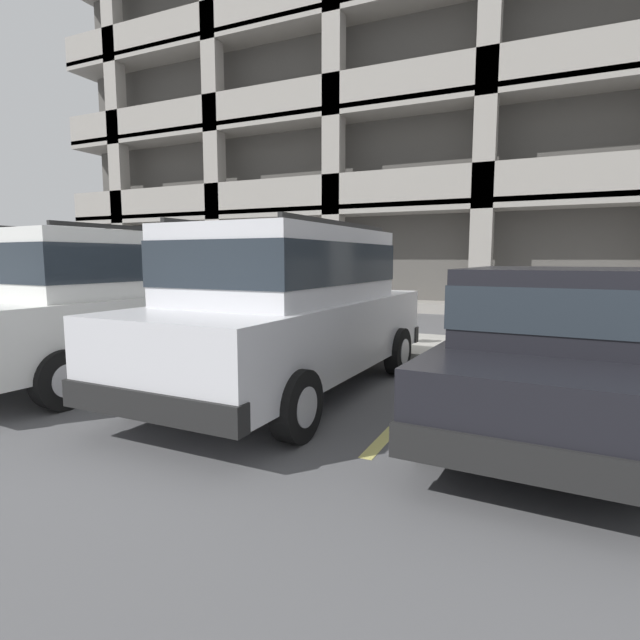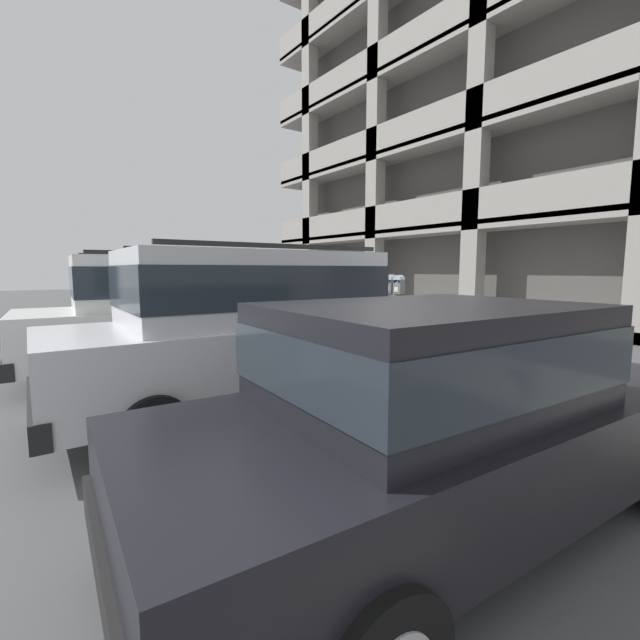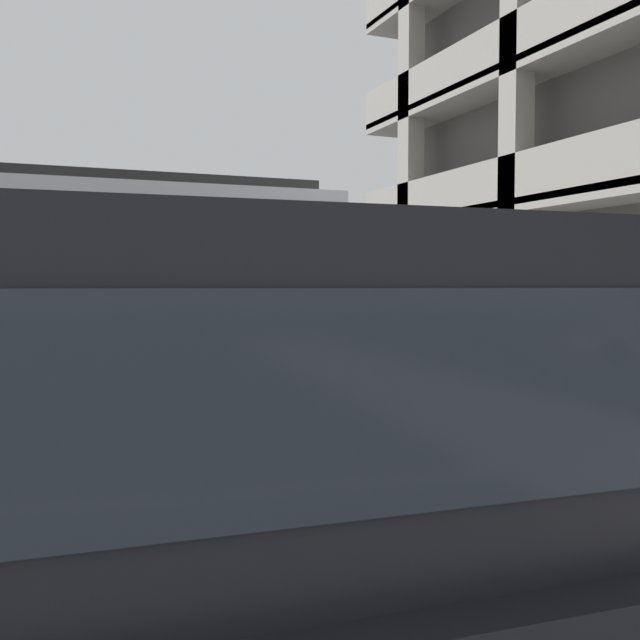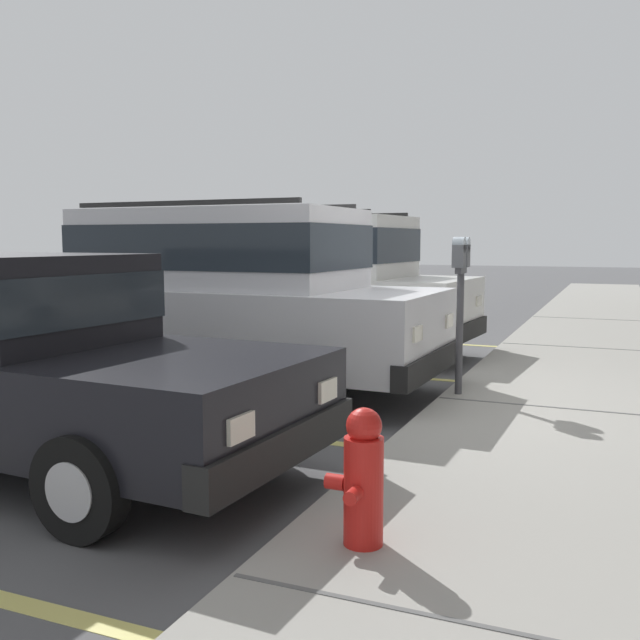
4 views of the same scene
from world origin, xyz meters
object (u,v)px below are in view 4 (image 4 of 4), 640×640
Objects in this scene: fire_hydrant at (363,478)px; red_sedan at (307,278)px; silver_suv at (223,291)px; parking_meter_near at (461,278)px; dark_hatchback at (11,353)px.

red_sedan is at bearing -153.77° from fire_hydrant.
parking_meter_near is at bearing 95.23° from silver_suv.
parking_meter_near is (-3.08, 2.66, 0.45)m from dark_hatchback.
dark_hatchback is 6.53× the size of fire_hydrant.
parking_meter_near is at bearing -175.41° from fire_hydrant.
silver_suv is 6.90× the size of fire_hydrant.
red_sedan is at bearing -174.62° from silver_suv.
silver_suv is 1.06× the size of dark_hatchback.
dark_hatchback is at bearing -0.04° from silver_suv.
fire_hydrant is at bearing 81.51° from dark_hatchback.
silver_suv is 4.60m from fire_hydrant.
dark_hatchback is at bearing -101.85° from fire_hydrant.
silver_suv is at bearing -86.26° from parking_meter_near.
red_sedan is 3.73m from parking_meter_near.
silver_suv and red_sedan have the same top height.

